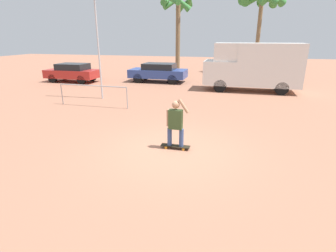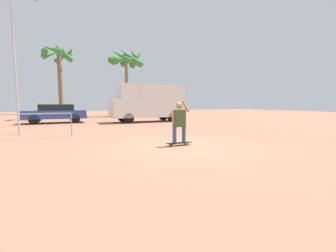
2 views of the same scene
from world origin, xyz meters
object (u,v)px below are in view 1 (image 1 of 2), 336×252
Objects in this scene: skateboard at (175,146)px; parked_car_blue at (158,72)px; parked_car_red at (72,72)px; camper_van at (254,66)px; person_skateboarder at (176,121)px; palm_tree_center_background at (178,9)px; flagpole at (98,22)px.

parked_car_blue reaches higher than skateboard.
parked_car_blue reaches higher than parked_car_red.
person_skateboarder is at bearing -104.56° from camper_van.
camper_van reaches higher than parked_car_red.
person_skateboarder is 0.35× the size of parked_car_blue.
flagpole is (-1.73, -11.42, -1.64)m from palm_tree_center_background.
palm_tree_center_background reaches higher than parked_car_red.
camper_van is 7.18m from parked_car_blue.
person_skateboarder is at bearing -46.59° from flagpole.
parked_car_blue is 1.08× the size of parked_car_red.
skateboard is at bearing -71.09° from parked_car_blue.
palm_tree_center_background is (6.83, 6.69, 4.96)m from parked_car_red.
parked_car_red is (-10.67, 10.62, 0.67)m from skateboard.
person_skateboarder is 10.69m from camper_van.
camper_van is 10.39m from palm_tree_center_background.
skateboard is 0.23× the size of parked_car_red.
palm_tree_center_background is at bearing 86.03° from parked_car_blue.
person_skateboarder is at bearing -180.00° from skateboard.
camper_van reaches higher than person_skateboarder.
parked_car_red is 0.57× the size of palm_tree_center_background.
parked_car_red is at bearing -135.59° from palm_tree_center_background.
parked_car_blue is at bearing 108.90° from person_skateboarder.
parked_car_red is at bearing 135.14° from skateboard.
skateboard is 0.13× the size of flagpole.
flagpole reaches higher than palm_tree_center_background.
parked_car_blue is 0.61× the size of flagpole.
flagpole is at bearing 133.41° from skateboard.
skateboard is 0.60× the size of person_skateboarder.
skateboard is 12.95m from parked_car_blue.
skateboard is 9.03m from flagpole.
parked_car_red is 0.56× the size of flagpole.
skateboard is 10.77m from camper_van.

